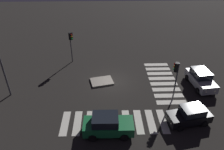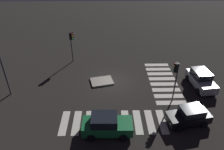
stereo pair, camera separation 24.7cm
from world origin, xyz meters
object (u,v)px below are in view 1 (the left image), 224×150
traffic_island (102,81)px  car_silver (201,79)px  traffic_light_east (176,73)px  car_black (190,115)px  traffic_light_west (71,40)px  car_green (108,125)px

traffic_island → car_silver: 11.52m
traffic_light_east → traffic_island: bearing=4.0°
traffic_island → traffic_light_east: 8.90m
car_black → traffic_light_west: traffic_light_west is taller
car_black → traffic_light_east: size_ratio=0.93×
car_green → car_black: bearing=8.7°
car_silver → traffic_light_east: traffic_light_east is taller
traffic_island → car_silver: size_ratio=0.64×
car_green → traffic_island: bearing=95.0°
car_green → traffic_light_west: (-4.65, 13.22, 2.31)m
car_silver → traffic_light_west: size_ratio=1.07×
traffic_island → car_green: (0.60, -8.02, 0.85)m
car_black → car_green: 7.63m
traffic_island → traffic_light_east: traffic_light_east is taller
traffic_island → car_green: bearing=-85.7°
car_green → car_silver: (10.84, 6.94, 0.01)m
car_black → traffic_light_east: traffic_light_east is taller
traffic_light_east → car_black: bearing=131.8°
traffic_light_east → traffic_light_west: bearing=-7.6°
traffic_island → traffic_light_east: bearing=-25.8°
traffic_light_east → car_silver: bearing=-118.0°
traffic_island → car_black: 10.75m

